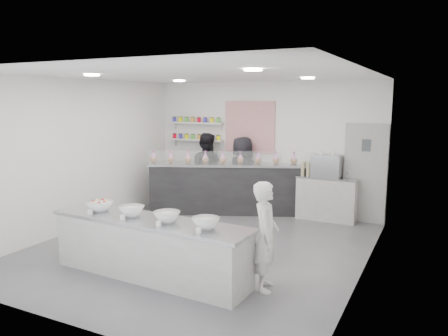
# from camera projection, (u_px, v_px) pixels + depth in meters

# --- Properties ---
(floor) EXTENTS (6.00, 6.00, 0.00)m
(floor) POSITION_uv_depth(u_px,v_px,m) (200.00, 248.00, 7.72)
(floor) COLOR #515156
(floor) RESTS_ON ground
(ceiling) EXTENTS (6.00, 6.00, 0.00)m
(ceiling) POSITION_uv_depth(u_px,v_px,m) (199.00, 75.00, 7.25)
(ceiling) COLOR white
(ceiling) RESTS_ON floor
(back_wall) EXTENTS (5.50, 0.00, 5.50)m
(back_wall) POSITION_uv_depth(u_px,v_px,m) (264.00, 147.00, 10.13)
(back_wall) COLOR white
(back_wall) RESTS_ON floor
(left_wall) EXTENTS (0.00, 6.00, 6.00)m
(left_wall) POSITION_uv_depth(u_px,v_px,m) (80.00, 155.00, 8.70)
(left_wall) COLOR white
(left_wall) RESTS_ON floor
(right_wall) EXTENTS (0.00, 6.00, 6.00)m
(right_wall) POSITION_uv_depth(u_px,v_px,m) (366.00, 177.00, 6.27)
(right_wall) COLOR white
(right_wall) RESTS_ON floor
(back_door) EXTENTS (0.88, 0.04, 2.10)m
(back_door) POSITION_uv_depth(u_px,v_px,m) (365.00, 174.00, 9.16)
(back_door) COLOR #999996
(back_door) RESTS_ON floor
(pattern_panel) EXTENTS (1.25, 0.03, 1.20)m
(pattern_panel) POSITION_uv_depth(u_px,v_px,m) (250.00, 127.00, 10.19)
(pattern_panel) COLOR #AB2D38
(pattern_panel) RESTS_ON back_wall
(jar_shelf_lower) EXTENTS (1.45, 0.22, 0.04)m
(jar_shelf_lower) POSITION_uv_depth(u_px,v_px,m) (196.00, 140.00, 10.80)
(jar_shelf_lower) COLOR silver
(jar_shelf_lower) RESTS_ON back_wall
(jar_shelf_upper) EXTENTS (1.45, 0.22, 0.04)m
(jar_shelf_upper) POSITION_uv_depth(u_px,v_px,m) (196.00, 123.00, 10.73)
(jar_shelf_upper) COLOR silver
(jar_shelf_upper) RESTS_ON back_wall
(preserve_jars) EXTENTS (1.45, 0.10, 0.56)m
(preserve_jars) POSITION_uv_depth(u_px,v_px,m) (196.00, 129.00, 10.74)
(preserve_jars) COLOR red
(preserve_jars) RESTS_ON jar_shelf_lower
(downlight_0) EXTENTS (0.24, 0.24, 0.02)m
(downlight_0) POSITION_uv_depth(u_px,v_px,m) (92.00, 75.00, 6.99)
(downlight_0) COLOR white
(downlight_0) RESTS_ON ceiling
(downlight_1) EXTENTS (0.24, 0.24, 0.02)m
(downlight_1) POSITION_uv_depth(u_px,v_px,m) (253.00, 70.00, 5.75)
(downlight_1) COLOR white
(downlight_1) RESTS_ON ceiling
(downlight_2) EXTENTS (0.24, 0.24, 0.02)m
(downlight_2) POSITION_uv_depth(u_px,v_px,m) (179.00, 81.00, 9.28)
(downlight_2) COLOR white
(downlight_2) RESTS_ON ceiling
(downlight_3) EXTENTS (0.24, 0.24, 0.02)m
(downlight_3) POSITION_uv_depth(u_px,v_px,m) (308.00, 78.00, 8.04)
(downlight_3) COLOR white
(downlight_3) RESTS_ON ceiling
(prep_counter) EXTENTS (3.24, 0.88, 0.88)m
(prep_counter) POSITION_uv_depth(u_px,v_px,m) (150.00, 248.00, 6.41)
(prep_counter) COLOR #A8A8A2
(prep_counter) RESTS_ON floor
(back_bar) EXTENTS (3.70, 2.10, 1.16)m
(back_bar) POSITION_uv_depth(u_px,v_px,m) (232.00, 188.00, 10.02)
(back_bar) COLOR black
(back_bar) RESTS_ON floor
(sneeze_guard) EXTENTS (3.39, 1.47, 0.32)m
(sneeze_guard) POSITION_uv_depth(u_px,v_px,m) (231.00, 158.00, 9.58)
(sneeze_guard) COLOR white
(sneeze_guard) RESTS_ON back_bar
(espresso_ledge) EXTENTS (1.27, 0.40, 0.94)m
(espresso_ledge) POSITION_uv_depth(u_px,v_px,m) (326.00, 199.00, 9.41)
(espresso_ledge) COLOR #A8A8A2
(espresso_ledge) RESTS_ON floor
(espresso_machine) EXTENTS (0.61, 0.42, 0.46)m
(espresso_machine) POSITION_uv_depth(u_px,v_px,m) (327.00, 167.00, 9.31)
(espresso_machine) COLOR #93969E
(espresso_machine) RESTS_ON espresso_ledge
(cup_stacks) EXTENTS (0.24, 0.24, 0.30)m
(cup_stacks) POSITION_uv_depth(u_px,v_px,m) (306.00, 169.00, 9.52)
(cup_stacks) COLOR beige
(cup_stacks) RESTS_ON espresso_ledge
(prep_bowls) EXTENTS (2.35, 0.59, 0.15)m
(prep_bowls) POSITION_uv_depth(u_px,v_px,m) (149.00, 214.00, 6.33)
(prep_bowls) COLOR white
(prep_bowls) RESTS_ON prep_counter
(label_cards) EXTENTS (2.01, 0.04, 0.07)m
(label_cards) POSITION_uv_depth(u_px,v_px,m) (128.00, 226.00, 5.87)
(label_cards) COLOR white
(label_cards) RESTS_ON prep_counter
(cookie_bags) EXTENTS (3.51, 1.62, 0.27)m
(cookie_bags) POSITION_uv_depth(u_px,v_px,m) (232.00, 157.00, 9.91)
(cookie_bags) COLOR #EA7ECD
(cookie_bags) RESTS_ON back_bar
(woman_prep) EXTENTS (0.53, 0.64, 1.52)m
(woman_prep) POSITION_uv_depth(u_px,v_px,m) (266.00, 236.00, 5.93)
(woman_prep) COLOR silver
(woman_prep) RESTS_ON floor
(staff_left) EXTENTS (0.97, 0.81, 1.80)m
(staff_left) POSITION_uv_depth(u_px,v_px,m) (206.00, 170.00, 10.55)
(staff_left) COLOR black
(staff_left) RESTS_ON floor
(staff_right) EXTENTS (0.96, 0.73, 1.75)m
(staff_right) POSITION_uv_depth(u_px,v_px,m) (242.00, 174.00, 10.12)
(staff_right) COLOR black
(staff_right) RESTS_ON floor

